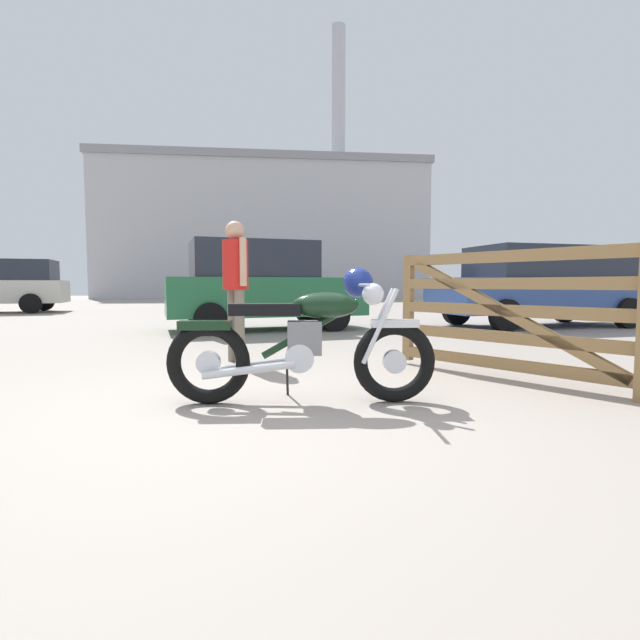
% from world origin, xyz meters
% --- Properties ---
extents(ground_plane, '(80.00, 80.00, 0.00)m').
position_xyz_m(ground_plane, '(0.00, 0.00, 0.00)').
color(ground_plane, gray).
extents(vintage_motorcycle, '(2.07, 0.73, 1.07)m').
position_xyz_m(vintage_motorcycle, '(0.17, 0.28, 0.49)').
color(vintage_motorcycle, black).
rests_on(vintage_motorcycle, ground_plane).
extents(timber_gate, '(1.33, 2.29, 1.60)m').
position_xyz_m(timber_gate, '(2.34, 0.53, 0.70)').
color(timber_gate, olive).
rests_on(timber_gate, ground_plane).
extents(bystander, '(0.30, 0.42, 1.66)m').
position_xyz_m(bystander, '(-0.31, 2.37, 1.02)').
color(bystander, '#706656').
rests_on(bystander, ground_plane).
extents(silver_sedan_mid, '(4.07, 2.19, 1.78)m').
position_xyz_m(silver_sedan_mid, '(0.35, 6.44, 0.92)').
color(silver_sedan_mid, black).
rests_on(silver_sedan_mid, ground_plane).
extents(white_estate_far, '(4.80, 2.19, 1.74)m').
position_xyz_m(white_estate_far, '(6.50, 5.95, 0.94)').
color(white_estate_far, black).
rests_on(white_estate_far, ground_plane).
extents(dark_sedan_left, '(4.87, 2.36, 1.74)m').
position_xyz_m(dark_sedan_left, '(0.86, 14.86, 0.94)').
color(dark_sedan_left, black).
rests_on(dark_sedan_left, ground_plane).
extents(industrial_building, '(23.64, 12.78, 20.41)m').
position_xyz_m(industrial_building, '(3.09, 33.67, 4.89)').
color(industrial_building, '#B2B2B7').
rests_on(industrial_building, ground_plane).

